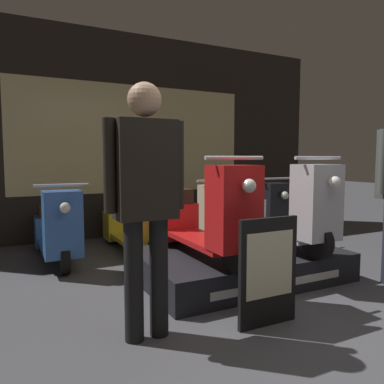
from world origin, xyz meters
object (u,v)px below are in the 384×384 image
object	(u,v)px
scooter_display_left	(202,217)
scooter_display_right	(278,211)
scooter_backrow_0	(57,230)
scooter_backrow_1	(133,224)
scooter_backrow_3	(251,214)
price_sign_board	(268,271)
scooter_backrow_2	(196,218)
person_left_browsing	(146,191)

from	to	relation	value
scooter_display_left	scooter_display_right	distance (m)	0.92
scooter_backrow_0	scooter_backrow_1	size ratio (longest dim) A/B	1.00
scooter_display_right	scooter_backrow_3	world-z (taller)	scooter_display_right
scooter_backrow_1	price_sign_board	size ratio (longest dim) A/B	2.05
scooter_backrow_1	scooter_display_left	bearing A→B (deg)	-82.15
scooter_display_right	price_sign_board	distance (m)	1.37
price_sign_board	scooter_backrow_2	bearing A→B (deg)	74.29
scooter_backrow_1	scooter_backrow_3	world-z (taller)	same
scooter_backrow_1	person_left_browsing	bearing A→B (deg)	-105.30
scooter_backrow_1	scooter_backrow_2	xyz separation A→B (m)	(0.95, 0.00, 0.00)
scooter_backrow_2	person_left_browsing	world-z (taller)	person_left_browsing
scooter_backrow_2	scooter_backrow_1	bearing A→B (deg)	180.00
scooter_display_left	price_sign_board	world-z (taller)	scooter_display_left
scooter_backrow_0	scooter_backrow_2	size ratio (longest dim) A/B	1.00
scooter_display_right	scooter_display_left	bearing A→B (deg)	180.00
person_left_browsing	price_sign_board	distance (m)	1.08
scooter_backrow_1	price_sign_board	world-z (taller)	scooter_backrow_1
scooter_display_left	scooter_backrow_0	distance (m)	1.96
scooter_backrow_2	scooter_backrow_3	distance (m)	0.95
scooter_display_left	scooter_backrow_1	distance (m)	1.59
scooter_backrow_0	scooter_backrow_3	size ratio (longest dim) A/B	1.00
scooter_display_right	price_sign_board	xyz separation A→B (m)	(-0.90, -1.00, -0.26)
scooter_display_left	scooter_backrow_1	xyz separation A→B (m)	(-0.21, 1.55, -0.29)
scooter_display_right	person_left_browsing	size ratio (longest dim) A/B	0.95
scooter_backrow_0	person_left_browsing	size ratio (longest dim) A/B	0.95
scooter_backrow_1	person_left_browsing	distance (m)	2.49
scooter_display_right	scooter_backrow_1	size ratio (longest dim) A/B	1.00
scooter_backrow_1	scooter_backrow_2	distance (m)	0.95
scooter_backrow_3	scooter_display_right	bearing A→B (deg)	-116.20
scooter_backrow_0	scooter_backrow_1	world-z (taller)	same
scooter_backrow_0	scooter_backrow_3	xyz separation A→B (m)	(2.84, 0.00, 0.00)
scooter_backrow_0	scooter_backrow_1	xyz separation A→B (m)	(0.95, 0.00, 0.00)
scooter_backrow_0	scooter_backrow_1	distance (m)	0.95
scooter_display_right	scooter_backrow_3	size ratio (longest dim) A/B	1.00
person_left_browsing	price_sign_board	bearing A→B (deg)	-14.27
scooter_display_right	scooter_backrow_2	xyz separation A→B (m)	(-0.19, 1.55, -0.29)
price_sign_board	scooter_backrow_1	bearing A→B (deg)	95.18
scooter_backrow_2	scooter_backrow_3	size ratio (longest dim) A/B	1.00
scooter_display_right	scooter_backrow_0	distance (m)	2.61
scooter_backrow_2	scooter_display_right	bearing A→B (deg)	-83.14
scooter_display_right	scooter_backrow_2	bearing A→B (deg)	96.86
scooter_backrow_0	scooter_backrow_2	distance (m)	1.89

